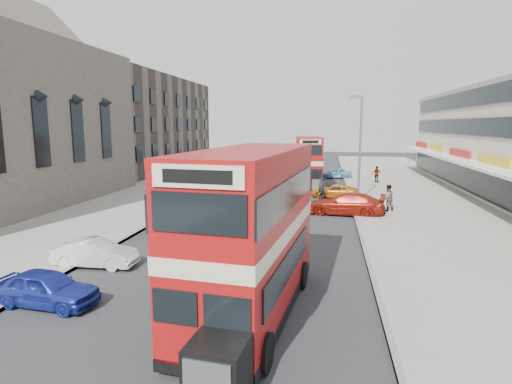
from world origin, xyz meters
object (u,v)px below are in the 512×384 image
Objects in this scene: car_left_front at (95,253)px; pedestrian_near at (388,197)px; car_right_b at (334,191)px; bus_main at (251,233)px; cyclist at (322,193)px; street_lamp at (359,141)px; car_right_c at (335,173)px; car_right_a at (346,204)px; pedestrian_far at (377,174)px; coach at (196,196)px; bus_second at (308,161)px; car_left_near at (47,288)px.

car_left_front is 19.29m from pedestrian_near.
car_left_front is 0.91× the size of car_right_b.
cyclist is (1.86, 20.68, -2.06)m from bus_main.
pedestrian_near is (1.83, -3.11, -3.73)m from street_lamp.
bus_main reaches higher than car_right_c.
car_right_a reaches higher than car_right_b.
street_lamp is at bearing -97.01° from bus_main.
street_lamp is at bearing -131.34° from pedestrian_far.
car_right_c is at bearing 65.99° from coach.
street_lamp is 2.29× the size of car_left_front.
car_right_b is 2.15× the size of pedestrian_near.
coach is at bearing -63.16° from car_right_a.
coach is 5.38× the size of pedestrian_near.
car_right_b is at bearing -91.43° from bus_main.
car_right_c is at bearing -89.27° from bus_main.
car_right_a is at bearing 16.68° from coach.
car_right_a reaches higher than car_left_front.
bus_second reaches higher than pedestrian_near.
car_right_b is 1.98m from cyclist.
street_lamp reaches higher than bus_second.
pedestrian_near is at bearing 120.06° from car_right_a.
coach is at bearing -23.97° from car_right_c.
car_right_a is at bearing -64.60° from cyclist.
bus_main is 5.72× the size of pedestrian_far.
coach is 9.35m from car_left_front.
cyclist is at bearing -67.70° from pedestrian_near.
street_lamp reaches higher than car_right_c.
car_right_b is at bearing -29.67° from car_left_front.
car_left_front is (-11.91, -16.65, -4.20)m from street_lamp.
car_right_c is at bearing -107.42° from pedestrian_near.
bus_main reaches higher than bus_second.
car_right_a is 3.08m from pedestrian_near.
bus_main is at bearing -4.77° from car_right_a.
car_right_a is 6.69m from car_right_b.
car_right_b is at bearing -143.91° from pedestrian_far.
street_lamp is 4.92× the size of pedestrian_far.
car_right_a is at bearing -0.91° from car_right_c.
coach reaches higher than car_right_b.
street_lamp is 23.82m from car_left_near.
bus_second is 2.40× the size of car_left_front.
street_lamp is 5.01m from cyclist.
car_right_a is (10.38, 16.24, 0.13)m from car_left_near.
pedestrian_far is (7.20, 31.50, -1.70)m from bus_main.
bus_second is 4.54× the size of cyclist.
car_left_front is at bearing -18.63° from bus_main.
cyclist reaches higher than car_right_b.
street_lamp reaches higher than car_left_front.
cyclist is (-1.25, -14.22, 0.01)m from car_right_c.
car_left_near is at bearing 25.07° from pedestrian_near.
pedestrian_far is (3.66, 15.77, 0.24)m from car_right_a.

